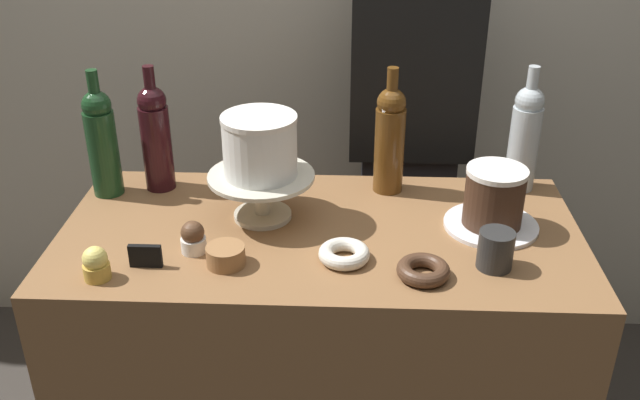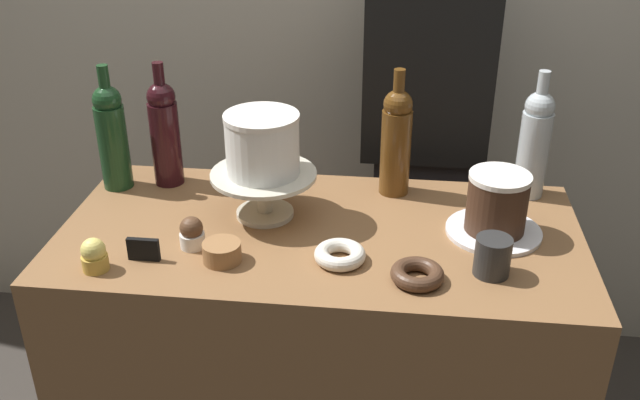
{
  "view_description": "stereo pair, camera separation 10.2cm",
  "coord_description": "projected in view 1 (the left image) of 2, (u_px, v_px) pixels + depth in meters",
  "views": [
    {
      "loc": [
        0.06,
        -1.44,
        1.72
      ],
      "look_at": [
        0.0,
        0.0,
        0.96
      ],
      "focal_mm": 40.04,
      "sensor_mm": 36.0,
      "label": 1
    },
    {
      "loc": [
        0.17,
        -1.43,
        1.72
      ],
      "look_at": [
        0.0,
        0.0,
        0.96
      ],
      "focal_mm": 40.04,
      "sensor_mm": 36.0,
      "label": 2
    }
  ],
  "objects": [
    {
      "name": "wine_bottle_dark_red",
      "position": [
        156.0,
        136.0,
        1.79
      ],
      "size": [
        0.08,
        0.08,
        0.33
      ],
      "color": "black",
      "rests_on": "display_counter"
    },
    {
      "name": "cake_stand_pedestal",
      "position": [
        262.0,
        188.0,
        1.68
      ],
      "size": [
        0.25,
        0.25,
        0.11
      ],
      "color": "beige",
      "rests_on": "display_counter"
    },
    {
      "name": "cupcake_chocolate",
      "position": [
        193.0,
        238.0,
        1.56
      ],
      "size": [
        0.06,
        0.06,
        0.07
      ],
      "color": "white",
      "rests_on": "display_counter"
    },
    {
      "name": "wine_bottle_green",
      "position": [
        102.0,
        141.0,
        1.77
      ],
      "size": [
        0.08,
        0.08,
        0.33
      ],
      "color": "#193D1E",
      "rests_on": "display_counter"
    },
    {
      "name": "chocolate_round_cake",
      "position": [
        494.0,
        197.0,
        1.64
      ],
      "size": [
        0.14,
        0.14,
        0.14
      ],
      "color": "#3D2619",
      "rests_on": "silver_serving_platter"
    },
    {
      "name": "wine_bottle_amber",
      "position": [
        390.0,
        138.0,
        1.78
      ],
      "size": [
        0.08,
        0.08,
        0.33
      ],
      "color": "#5B3814",
      "rests_on": "display_counter"
    },
    {
      "name": "barista_figure",
      "position": [
        408.0,
        151.0,
        2.17
      ],
      "size": [
        0.36,
        0.22,
        1.6
      ],
      "color": "black",
      "rests_on": "ground_plane"
    },
    {
      "name": "donut_chocolate",
      "position": [
        423.0,
        270.0,
        1.48
      ],
      "size": [
        0.11,
        0.11,
        0.03
      ],
      "color": "#472D1E",
      "rests_on": "display_counter"
    },
    {
      "name": "wine_bottle_clear",
      "position": [
        525.0,
        136.0,
        1.79
      ],
      "size": [
        0.08,
        0.08,
        0.33
      ],
      "color": "#B2BCC1",
      "rests_on": "display_counter"
    },
    {
      "name": "cookie_stack",
      "position": [
        226.0,
        256.0,
        1.52
      ],
      "size": [
        0.08,
        0.08,
        0.04
      ],
      "color": "olive",
      "rests_on": "display_counter"
    },
    {
      "name": "cupcake_lemon",
      "position": [
        96.0,
        264.0,
        1.47
      ],
      "size": [
        0.06,
        0.06,
        0.07
      ],
      "color": "gold",
      "rests_on": "display_counter"
    },
    {
      "name": "coffee_cup_ceramic",
      "position": [
        496.0,
        250.0,
        1.5
      ],
      "size": [
        0.08,
        0.08,
        0.08
      ],
      "color": "#282828",
      "rests_on": "display_counter"
    },
    {
      "name": "donut_sugar",
      "position": [
        344.0,
        254.0,
        1.54
      ],
      "size": [
        0.11,
        0.11,
        0.03
      ],
      "color": "silver",
      "rests_on": "display_counter"
    },
    {
      "name": "display_counter",
      "position": [
        320.0,
        376.0,
        1.87
      ],
      "size": [
        1.21,
        0.59,
        0.88
      ],
      "color": "brown",
      "rests_on": "ground_plane"
    },
    {
      "name": "silver_serving_platter",
      "position": [
        491.0,
        225.0,
        1.67
      ],
      "size": [
        0.22,
        0.22,
        0.01
      ],
      "color": "white",
      "rests_on": "display_counter"
    },
    {
      "name": "white_layer_cake",
      "position": [
        260.0,
        146.0,
        1.63
      ],
      "size": [
        0.17,
        0.17,
        0.15
      ],
      "color": "white",
      "rests_on": "cake_stand_pedestal"
    },
    {
      "name": "price_sign_chalkboard",
      "position": [
        145.0,
        256.0,
        1.51
      ],
      "size": [
        0.07,
        0.01,
        0.05
      ],
      "color": "black",
      "rests_on": "display_counter"
    }
  ]
}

